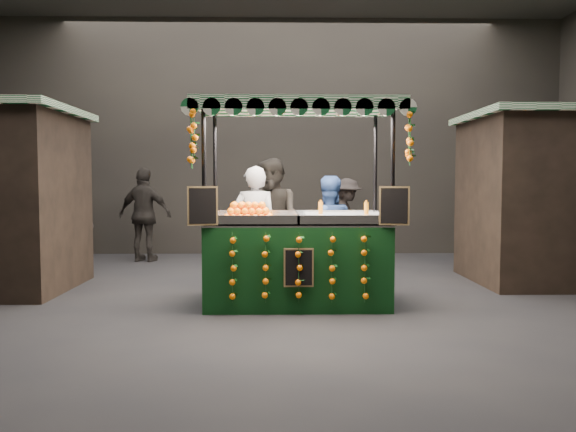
{
  "coord_description": "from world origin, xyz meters",
  "views": [
    {
      "loc": [
        -0.03,
        -7.01,
        1.54
      ],
      "look_at": [
        0.11,
        0.37,
        1.09
      ],
      "focal_mm": 34.95,
      "sensor_mm": 36.0,
      "label": 1
    }
  ],
  "objects": [
    {
      "name": "ground",
      "position": [
        0.0,
        0.0,
        0.0
      ],
      "size": [
        12.0,
        12.0,
        0.0
      ],
      "primitive_type": "plane",
      "color": "black",
      "rests_on": "ground"
    },
    {
      "name": "market_hall",
      "position": [
        0.0,
        0.0,
        3.38
      ],
      "size": [
        12.1,
        10.1,
        5.05
      ],
      "color": "black",
      "rests_on": "ground"
    },
    {
      "name": "neighbour_stall_right",
      "position": [
        4.4,
        1.5,
        1.31
      ],
      "size": [
        3.0,
        2.2,
        2.6
      ],
      "color": "black",
      "rests_on": "ground"
    },
    {
      "name": "juice_stall",
      "position": [
        0.22,
        -0.02,
        0.78
      ],
      "size": [
        2.6,
        1.53,
        2.52
      ],
      "color": "black",
      "rests_on": "ground"
    },
    {
      "name": "vendor_grey",
      "position": [
        -0.36,
        0.99,
        0.88
      ],
      "size": [
        0.66,
        0.44,
        1.77
      ],
      "rotation": [
        0.0,
        0.0,
        3.11
      ],
      "color": "gray",
      "rests_on": "ground"
    },
    {
      "name": "vendor_blue",
      "position": [
        0.7,
        1.12,
        0.82
      ],
      "size": [
        0.87,
        0.72,
        1.63
      ],
      "rotation": [
        0.0,
        0.0,
        3.28
      ],
      "color": "navy",
      "rests_on": "ground"
    },
    {
      "name": "shopper_0",
      "position": [
        -4.01,
        1.85,
        0.77
      ],
      "size": [
        0.67,
        0.57,
        1.54
      ],
      "rotation": [
        0.0,
        0.0,
        0.43
      ],
      "color": "#292421",
      "rests_on": "ground"
    },
    {
      "name": "shopper_1",
      "position": [
        -0.1,
        1.93,
        0.96
      ],
      "size": [
        1.18,
        1.16,
        1.92
      ],
      "rotation": [
        0.0,
        0.0,
        -0.72
      ],
      "color": "#292521",
      "rests_on": "ground"
    },
    {
      "name": "shopper_2",
      "position": [
        -2.6,
        3.86,
        0.91
      ],
      "size": [
        1.14,
        0.69,
        1.82
      ],
      "rotation": [
        0.0,
        0.0,
        2.9
      ],
      "color": "black",
      "rests_on": "ground"
    },
    {
      "name": "shopper_3",
      "position": [
        1.33,
        3.93,
        0.81
      ],
      "size": [
        0.94,
        1.19,
        1.61
      ],
      "rotation": [
        0.0,
        0.0,
        1.2
      ],
      "color": "#2D2725",
      "rests_on": "ground"
    },
    {
      "name": "shopper_4",
      "position": [
        -4.11,
        4.16,
        0.91
      ],
      "size": [
        1.06,
        0.98,
        1.82
      ],
      "rotation": [
        0.0,
        0.0,
        3.75
      ],
      "color": "#2D2625",
      "rests_on": "ground"
    }
  ]
}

